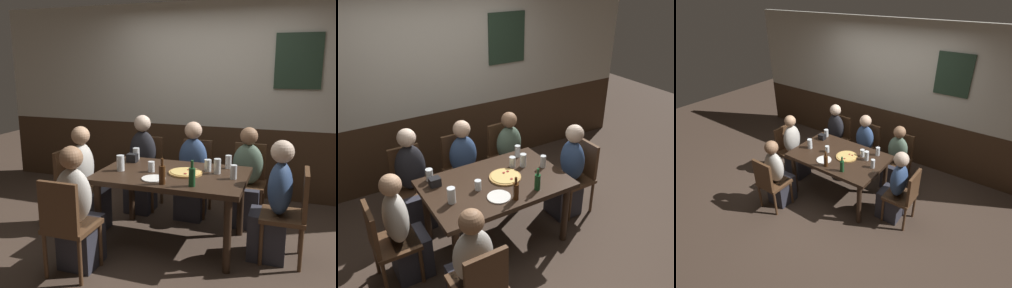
% 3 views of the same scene
% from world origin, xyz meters
% --- Properties ---
extents(ground_plane, '(12.00, 12.00, 0.00)m').
position_xyz_m(ground_plane, '(0.00, 0.00, 0.00)').
color(ground_plane, '#423328').
extents(wall_back, '(6.40, 0.13, 2.60)m').
position_xyz_m(wall_back, '(0.01, 1.65, 1.30)').
color(wall_back, '#3D2819').
rests_on(wall_back, ground_plane).
extents(dining_table, '(1.46, 0.94, 0.74)m').
position_xyz_m(dining_table, '(0.00, 0.00, 0.65)').
color(dining_table, black).
rests_on(dining_table, ground_plane).
extents(chair_left_near, '(0.40, 0.40, 0.88)m').
position_xyz_m(chair_left_near, '(-0.64, -0.89, 0.50)').
color(chair_left_near, '#513521').
rests_on(chair_left_near, ground_plane).
extents(chair_head_east, '(0.40, 0.40, 0.88)m').
position_xyz_m(chair_head_east, '(1.14, 0.00, 0.50)').
color(chair_head_east, '#513521').
rests_on(chair_head_east, ground_plane).
extents(chair_head_west, '(0.40, 0.40, 0.88)m').
position_xyz_m(chair_head_west, '(-1.14, 0.00, 0.50)').
color(chair_head_west, '#513521').
rests_on(chair_head_west, ground_plane).
extents(chair_right_far, '(0.40, 0.40, 0.88)m').
position_xyz_m(chair_right_far, '(0.64, 0.89, 0.50)').
color(chair_right_far, '#513521').
rests_on(chair_right_far, ground_plane).
extents(chair_left_far, '(0.40, 0.40, 0.88)m').
position_xyz_m(chair_left_far, '(-0.64, 0.89, 0.50)').
color(chair_left_far, '#513521').
rests_on(chair_left_far, ground_plane).
extents(chair_mid_far, '(0.40, 0.40, 0.88)m').
position_xyz_m(chair_mid_far, '(0.00, 0.89, 0.50)').
color(chair_mid_far, '#513521').
rests_on(chair_mid_far, ground_plane).
extents(person_left_near, '(0.34, 0.37, 1.13)m').
position_xyz_m(person_left_near, '(-0.64, -0.72, 0.48)').
color(person_left_near, '#2D2D38').
rests_on(person_left_near, ground_plane).
extents(person_head_east, '(0.37, 0.34, 1.14)m').
position_xyz_m(person_head_east, '(0.98, 0.00, 0.48)').
color(person_head_east, '#2D2D38').
rests_on(person_head_east, ground_plane).
extents(person_head_west, '(0.37, 0.34, 1.15)m').
position_xyz_m(person_head_west, '(-0.98, 0.00, 0.49)').
color(person_head_west, '#2D2D38').
rests_on(person_head_west, ground_plane).
extents(person_right_far, '(0.34, 0.37, 1.11)m').
position_xyz_m(person_right_far, '(0.64, 0.72, 0.47)').
color(person_right_far, '#2D2D38').
rests_on(person_right_far, ground_plane).
extents(person_left_far, '(0.34, 0.37, 1.19)m').
position_xyz_m(person_left_far, '(-0.64, 0.73, 0.50)').
color(person_left_far, '#2D2D38').
rests_on(person_left_far, ground_plane).
extents(person_mid_far, '(0.34, 0.37, 1.14)m').
position_xyz_m(person_mid_far, '(-0.00, 0.72, 0.48)').
color(person_mid_far, '#2D2D38').
rests_on(person_mid_far, ground_plane).
extents(pizza, '(0.33, 0.33, 0.03)m').
position_xyz_m(pizza, '(0.13, 0.02, 0.75)').
color(pizza, tan).
rests_on(pizza, dining_table).
extents(tumbler_water, '(0.07, 0.07, 0.12)m').
position_xyz_m(tumbler_water, '(0.32, 0.17, 0.79)').
color(tumbler_water, silver).
rests_on(tumbler_water, dining_table).
extents(pint_glass_pale, '(0.07, 0.07, 0.13)m').
position_xyz_m(pint_glass_pale, '(-0.56, 0.38, 0.80)').
color(pint_glass_pale, silver).
rests_on(pint_glass_pale, dining_table).
extents(highball_clear, '(0.07, 0.07, 0.11)m').
position_xyz_m(highball_clear, '(-0.21, -0.03, 0.79)').
color(highball_clear, silver).
rests_on(highball_clear, dining_table).
extents(beer_glass_tall, '(0.06, 0.06, 0.13)m').
position_xyz_m(beer_glass_tall, '(0.60, 0.00, 0.80)').
color(beer_glass_tall, silver).
rests_on(beer_glass_tall, dining_table).
extents(pint_glass_stout, '(0.08, 0.08, 0.16)m').
position_xyz_m(pint_glass_stout, '(-0.52, -0.09, 0.81)').
color(pint_glass_stout, silver).
rests_on(pint_glass_stout, dining_table).
extents(beer_glass_half, '(0.06, 0.06, 0.14)m').
position_xyz_m(beer_glass_half, '(0.49, 0.34, 0.80)').
color(beer_glass_half, silver).
rests_on(beer_glass_half, dining_table).
extents(tumbler_short, '(0.07, 0.07, 0.15)m').
position_xyz_m(tumbler_short, '(0.42, 0.12, 0.81)').
color(tumbler_short, silver).
rests_on(tumbler_short, dining_table).
extents(beer_bottle_green, '(0.06, 0.06, 0.24)m').
position_xyz_m(beer_bottle_green, '(0.29, -0.33, 0.83)').
color(beer_bottle_green, '#194723').
rests_on(beer_bottle_green, dining_table).
extents(beer_bottle_brown, '(0.06, 0.06, 0.24)m').
position_xyz_m(beer_bottle_brown, '(0.02, -0.36, 0.83)').
color(beer_bottle_brown, '#42230F').
rests_on(beer_bottle_brown, dining_table).
extents(plate_white_large, '(0.23, 0.23, 0.01)m').
position_xyz_m(plate_white_large, '(-0.10, -0.25, 0.75)').
color(plate_white_large, white).
rests_on(plate_white_large, dining_table).
extents(condiment_caddy, '(0.11, 0.09, 0.09)m').
position_xyz_m(condiment_caddy, '(-0.55, 0.26, 0.79)').
color(condiment_caddy, black).
rests_on(condiment_caddy, dining_table).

